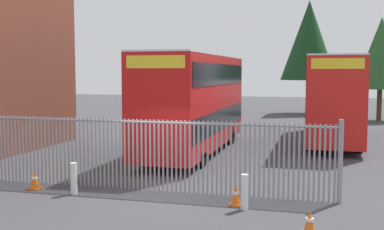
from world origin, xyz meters
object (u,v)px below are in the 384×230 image
Objects in this scene: bollard_near_left at (74,178)px; traffic_cone_near_kerb at (35,180)px; double_decker_bus_near_gate at (195,99)px; bollard_center_front at (245,192)px; traffic_cone_by_gate at (236,195)px; double_decker_bus_behind_fence_left at (333,96)px; traffic_cone_mid_forecourt at (310,222)px.

bollard_near_left is 1.53m from traffic_cone_near_kerb.
double_decker_bus_near_gate is at bearing 79.14° from bollard_near_left.
bollard_near_left and bollard_center_front have the same top height.
bollard_near_left is at bearing -179.39° from traffic_cone_by_gate.
bollard_near_left is 1.00× the size of bollard_center_front.
double_decker_bus_behind_fence_left is 15.48m from traffic_cone_mid_forecourt.
double_decker_bus_behind_fence_left is 18.32× the size of traffic_cone_by_gate.
bollard_center_front is 1.61× the size of traffic_cone_by_gate.
double_decker_bus_near_gate is 1.00× the size of double_decker_bus_behind_fence_left.
bollard_center_front is (3.60, -8.56, -1.95)m from double_decker_bus_near_gate.
traffic_cone_near_kerb is (-6.40, 0.20, 0.00)m from traffic_cone_by_gate.
bollard_near_left is 7.16m from traffic_cone_mid_forecourt.
double_decker_bus_near_gate is 18.32× the size of traffic_cone_by_gate.
double_decker_bus_behind_fence_left reaches higher than traffic_cone_by_gate.
traffic_cone_mid_forecourt is (1.72, -1.57, -0.19)m from bollard_center_front.
bollard_near_left is at bearing -100.86° from double_decker_bus_near_gate.
double_decker_bus_near_gate is 18.32× the size of traffic_cone_mid_forecourt.
traffic_cone_near_kerb is (-6.69, 0.54, -0.19)m from bollard_center_front.
double_decker_bus_behind_fence_left is at bearing 55.05° from traffic_cone_near_kerb.
bollard_near_left is 1.61× the size of traffic_cone_by_gate.
traffic_cone_by_gate is (3.31, -8.22, -2.13)m from double_decker_bus_near_gate.
double_decker_bus_behind_fence_left reaches higher than bollard_center_front.
bollard_near_left is (-7.73, -13.45, -1.95)m from double_decker_bus_behind_fence_left.
bollard_near_left is 1.61× the size of traffic_cone_mid_forecourt.
bollard_near_left is (-1.59, -8.27, -1.95)m from double_decker_bus_near_gate.
bollard_center_front is 6.71m from traffic_cone_near_kerb.
double_decker_bus_behind_fence_left reaches higher than traffic_cone_near_kerb.
double_decker_bus_behind_fence_left is at bearing 78.07° from traffic_cone_by_gate.
traffic_cone_by_gate is (-0.29, 0.34, -0.19)m from bollard_center_front.
traffic_cone_by_gate is at bearing -68.06° from double_decker_bus_near_gate.
traffic_cone_near_kerb is (-8.40, 2.11, 0.00)m from traffic_cone_mid_forecourt.
double_decker_bus_near_gate is at bearing -139.87° from double_decker_bus_behind_fence_left.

